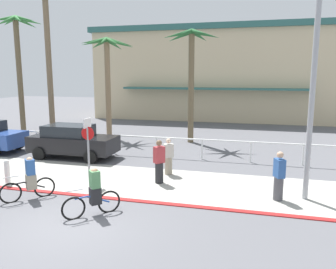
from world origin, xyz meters
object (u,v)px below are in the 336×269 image
(stop_sign_bike_lane, at_px, (88,141))
(cyclist_blue_0, at_px, (94,193))
(car_black_1, at_px, (72,141))
(pedestrian_2, at_px, (159,163))
(bollard_1, at_px, (7,172))
(palm_tree_1, at_px, (47,28))
(palm_tree_0, at_px, (18,45))
(palm_tree_3, at_px, (191,58))
(palm_tree_2, at_px, (108,59))
(cyclist_black_1, at_px, (30,179))
(pedestrian_1, at_px, (168,158))
(pedestrian_0, at_px, (279,178))
(streetlight_curb, at_px, (315,72))

(stop_sign_bike_lane, xyz_separation_m, cyclist_blue_0, (1.63, -2.80, -0.98))
(car_black_1, relative_size, pedestrian_2, 2.55)
(bollard_1, height_order, cyclist_blue_0, cyclist_blue_0)
(palm_tree_1, bearing_deg, car_black_1, -47.47)
(bollard_1, xyz_separation_m, palm_tree_0, (-6.75, 9.78, 5.69))
(stop_sign_bike_lane, relative_size, palm_tree_3, 0.37)
(palm_tree_2, xyz_separation_m, palm_tree_3, (5.66, -0.45, -0.03))
(stop_sign_bike_lane, distance_m, cyclist_black_1, 2.59)
(stop_sign_bike_lane, xyz_separation_m, bollard_1, (-2.94, -1.03, -1.16))
(cyclist_blue_0, distance_m, pedestrian_1, 4.80)
(stop_sign_bike_lane, bearing_deg, palm_tree_1, 130.70)
(palm_tree_1, bearing_deg, palm_tree_3, 6.24)
(bollard_1, relative_size, palm_tree_3, 0.14)
(palm_tree_3, relative_size, pedestrian_0, 4.08)
(stop_sign_bike_lane, relative_size, streetlight_curb, 0.34)
(palm_tree_2, distance_m, cyclist_blue_0, 14.05)
(car_black_1, relative_size, cyclist_blue_0, 2.93)
(palm_tree_0, height_order, pedestrian_0, palm_tree_0)
(cyclist_black_1, bearing_deg, streetlight_curb, 13.38)
(palm_tree_1, height_order, cyclist_black_1, palm_tree_1)
(palm_tree_0, bearing_deg, bollard_1, -55.39)
(stop_sign_bike_lane, relative_size, cyclist_black_1, 1.71)
(palm_tree_2, bearing_deg, palm_tree_0, -173.19)
(pedestrian_1, bearing_deg, bollard_1, -152.79)
(palm_tree_3, bearing_deg, bollard_1, -117.05)
(palm_tree_3, bearing_deg, pedestrian_0, -62.04)
(car_black_1, xyz_separation_m, pedestrian_0, (9.85, -3.63, -0.09))
(palm_tree_2, bearing_deg, palm_tree_1, -157.48)
(bollard_1, relative_size, pedestrian_0, 0.59)
(palm_tree_0, height_order, car_black_1, palm_tree_0)
(streetlight_curb, bearing_deg, pedestrian_2, 173.30)
(stop_sign_bike_lane, xyz_separation_m, pedestrian_2, (2.66, 0.65, -0.88))
(cyclist_blue_0, bearing_deg, palm_tree_2, 112.39)
(streetlight_curb, xyz_separation_m, car_black_1, (-10.75, 3.51, -3.41))
(car_black_1, distance_m, pedestrian_1, 5.75)
(bollard_1, distance_m, pedestrian_1, 6.36)
(pedestrian_2, bearing_deg, palm_tree_2, 124.62)
(car_black_1, height_order, cyclist_black_1, car_black_1)
(palm_tree_2, height_order, cyclist_black_1, palm_tree_2)
(pedestrian_1, bearing_deg, car_black_1, 163.19)
(stop_sign_bike_lane, height_order, palm_tree_2, palm_tree_2)
(cyclist_black_1, bearing_deg, palm_tree_3, 73.45)
(palm_tree_2, distance_m, cyclist_black_1, 12.69)
(cyclist_black_1, relative_size, pedestrian_1, 0.96)
(palm_tree_1, height_order, cyclist_blue_0, palm_tree_1)
(car_black_1, xyz_separation_m, pedestrian_1, (5.50, -1.66, -0.15))
(stop_sign_bike_lane, distance_m, streetlight_curb, 8.38)
(palm_tree_3, height_order, pedestrian_1, palm_tree_3)
(palm_tree_3, xyz_separation_m, cyclist_black_1, (-3.32, -11.18, -4.48))
(palm_tree_0, relative_size, palm_tree_1, 0.84)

